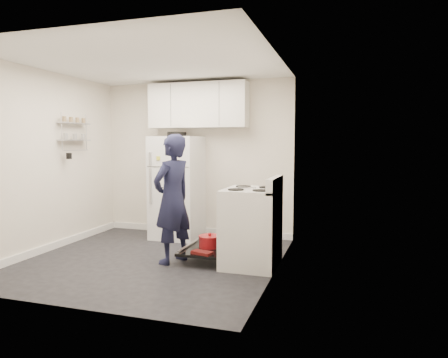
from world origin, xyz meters
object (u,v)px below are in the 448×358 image
(open_oven_door, at_px, (207,246))
(refrigerator, at_px, (177,187))
(electric_range, at_px, (250,228))
(person, at_px, (172,199))

(open_oven_door, relative_size, refrigerator, 0.42)
(electric_range, bearing_deg, person, -169.93)
(open_oven_door, distance_m, refrigerator, 1.52)
(refrigerator, bearing_deg, open_oven_door, -50.29)
(electric_range, height_order, open_oven_door, electric_range)
(open_oven_door, relative_size, person, 0.44)
(open_oven_door, bearing_deg, refrigerator, 129.71)
(electric_range, bearing_deg, open_oven_door, 176.56)
(electric_range, relative_size, person, 0.68)
(electric_range, distance_m, open_oven_door, 0.64)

